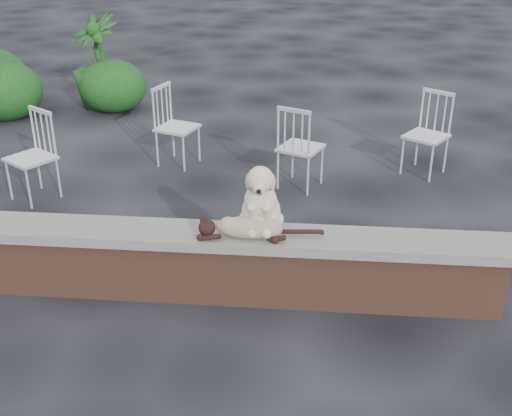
# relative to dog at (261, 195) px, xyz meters

# --- Properties ---
(ground) EXTENTS (60.00, 60.00, 0.00)m
(ground) POSITION_rel_dog_xyz_m (-1.14, -0.09, -0.87)
(ground) COLOR black
(ground) RESTS_ON ground
(brick_wall) EXTENTS (6.00, 0.30, 0.50)m
(brick_wall) POSITION_rel_dog_xyz_m (-1.14, -0.09, -0.62)
(brick_wall) COLOR brown
(brick_wall) RESTS_ON ground
(capstone) EXTENTS (6.20, 0.40, 0.08)m
(capstone) POSITION_rel_dog_xyz_m (-1.14, -0.09, -0.33)
(capstone) COLOR slate
(capstone) RESTS_ON brick_wall
(dog) EXTENTS (0.39, 0.50, 0.58)m
(dog) POSITION_rel_dog_xyz_m (0.00, 0.00, 0.00)
(dog) COLOR beige
(dog) RESTS_ON capstone
(cat) EXTENTS (1.12, 0.29, 0.19)m
(cat) POSITION_rel_dog_xyz_m (-0.08, -0.15, -0.19)
(cat) COLOR tan
(cat) RESTS_ON capstone
(chair_e) EXTENTS (0.72, 0.72, 0.94)m
(chair_e) POSITION_rel_dog_xyz_m (-1.21, 2.67, -0.40)
(chair_e) COLOR white
(chair_e) RESTS_ON ground
(chair_d) EXTENTS (0.78, 0.78, 0.94)m
(chair_d) POSITION_rel_dog_xyz_m (1.65, 2.64, -0.40)
(chair_d) COLOR white
(chair_d) RESTS_ON ground
(chair_c) EXTENTS (0.74, 0.74, 0.94)m
(chair_c) POSITION_rel_dog_xyz_m (0.25, 2.14, -0.40)
(chair_c) COLOR white
(chair_c) RESTS_ON ground
(chair_b) EXTENTS (0.78, 0.78, 0.94)m
(chair_b) POSITION_rel_dog_xyz_m (-2.53, 1.57, -0.40)
(chair_b) COLOR white
(chair_b) RESTS_ON ground
(potted_plant_b) EXTENTS (1.05, 1.05, 1.36)m
(potted_plant_b) POSITION_rel_dog_xyz_m (-2.85, 4.85, -0.19)
(potted_plant_b) COLOR #164012
(potted_plant_b) RESTS_ON ground
(shrubbery) EXTENTS (2.94, 1.47, 0.93)m
(shrubbery) POSITION_rel_dog_xyz_m (-3.86, 4.54, -0.48)
(shrubbery) COLOR #164012
(shrubbery) RESTS_ON ground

